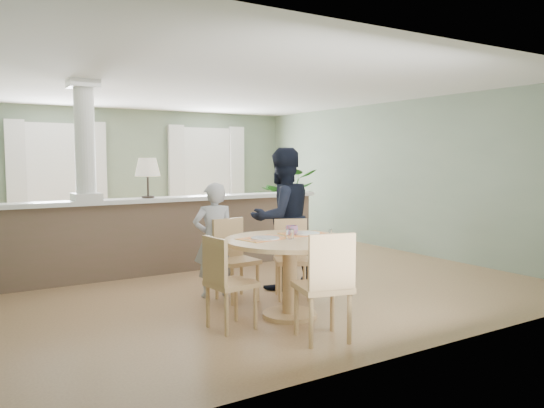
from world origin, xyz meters
TOP-DOWN VIEW (x-y plane):
  - ground at (0.00, 0.00)m, footprint 8.00×8.00m
  - room_shell at (-0.03, 0.63)m, footprint 7.02×8.02m
  - pony_wall at (-0.99, 0.20)m, footprint 5.32×0.38m
  - sofa at (0.44, 1.85)m, footprint 3.21×1.90m
  - houseplant at (2.31, 1.86)m, footprint 1.38×1.21m
  - dining_table at (-0.46, -2.55)m, footprint 1.38×1.38m
  - chair_far_boy at (-0.62, -1.59)m, footprint 0.46×0.46m
  - chair_far_man at (0.02, -1.88)m, footprint 0.57×0.57m
  - chair_near at (-0.62, -3.39)m, footprint 0.56×0.56m
  - chair_side at (-1.24, -2.58)m, footprint 0.46×0.46m
  - child_person at (-0.78, -1.39)m, footprint 0.57×0.45m
  - man_person at (0.14, -1.47)m, footprint 0.91×0.72m

SIDE VIEW (x-z plane):
  - ground at x=0.00m, z-range 0.00..0.00m
  - sofa at x=0.44m, z-range 0.00..0.88m
  - chair_side at x=-1.24m, z-range 0.05..0.97m
  - chair_far_man at x=0.02m, z-range 0.05..0.98m
  - chair_far_boy at x=-0.62m, z-range 0.05..1.01m
  - chair_near at x=-0.62m, z-range 0.05..1.07m
  - dining_table at x=-0.46m, z-range 0.19..1.13m
  - child_person at x=-0.78m, z-range 0.00..1.39m
  - pony_wall at x=-0.99m, z-range -0.64..2.06m
  - houseplant at x=2.31m, z-range 0.00..1.47m
  - man_person at x=0.14m, z-range 0.00..1.81m
  - room_shell at x=-0.03m, z-range 0.46..3.17m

